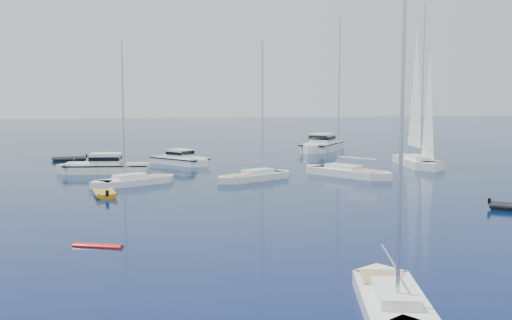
{
  "coord_description": "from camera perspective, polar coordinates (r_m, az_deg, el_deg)",
  "views": [
    {
      "loc": [
        -14.22,
        -30.33,
        8.15
      ],
      "look_at": [
        -3.81,
        25.3,
        2.2
      ],
      "focal_mm": 42.61,
      "sensor_mm": 36.0,
      "label": 1
    }
  ],
  "objects": [
    {
      "name": "motor_cruiser_distant",
      "position": [
        91.59,
        6.17,
        0.86
      ],
      "size": [
        10.43,
        12.56,
        3.32
      ],
      "primitive_type": null,
      "rotation": [
        0.0,
        0.0,
        2.53
      ],
      "color": "white",
      "rests_on": "ground"
    },
    {
      "name": "ground",
      "position": [
        34.48,
        14.24,
        -7.86
      ],
      "size": [
        400.0,
        400.0,
        0.0
      ],
      "primitive_type": "plane",
      "color": "#070F47",
      "rests_on": "ground"
    },
    {
      "name": "tender_yellow",
      "position": [
        51.39,
        -14.0,
        -3.3
      ],
      "size": [
        2.53,
        3.87,
        0.95
      ],
      "primitive_type": null,
      "rotation": [
        0.0,
        0.0,
        0.16
      ],
      "color": "#C8880B",
      "rests_on": "ground"
    },
    {
      "name": "sailboat_mid_r",
      "position": [
        63.0,
        8.52,
        -1.5
      ],
      "size": [
        8.84,
        11.09,
        16.74
      ],
      "primitive_type": null,
      "rotation": [
        0.0,
        0.0,
        0.6
      ],
      "color": "white",
      "rests_on": "ground"
    },
    {
      "name": "kayak_orange",
      "position": [
        34.42,
        -14.63,
        -7.9
      ],
      "size": [
        2.78,
        1.54,
        0.3
      ],
      "primitive_type": null,
      "rotation": [
        0.0,
        0.0,
        1.19
      ],
      "color": "red",
      "rests_on": "ground"
    },
    {
      "name": "tender_grey_near",
      "position": [
        47.54,
        22.85,
        -4.35
      ],
      "size": [
        3.42,
        3.24,
        0.95
      ],
      "primitive_type": null,
      "rotation": [
        0.0,
        0.0,
        4.03
      ],
      "color": "black",
      "rests_on": "ground"
    },
    {
      "name": "tender_grey_far",
      "position": [
        80.74,
        -17.14,
        -0.06
      ],
      "size": [
        4.69,
        3.1,
        0.95
      ],
      "primitive_type": null,
      "rotation": [
        0.0,
        0.0,
        1.76
      ],
      "color": "black",
      "rests_on": "ground"
    },
    {
      "name": "motor_cruiser_centre",
      "position": [
        66.69,
        -14.08,
        -1.2
      ],
      "size": [
        10.7,
        4.39,
        2.73
      ],
      "primitive_type": null,
      "rotation": [
        0.0,
        0.0,
        1.45
      ],
      "color": "silver",
      "rests_on": "ground"
    },
    {
      "name": "sailboat_mid_l",
      "position": [
        57.36,
        -11.41,
        -2.29
      ],
      "size": [
        9.17,
        6.78,
        13.58
      ],
      "primitive_type": null,
      "rotation": [
        0.0,
        0.0,
        2.11
      ],
      "color": "silver",
      "rests_on": "ground"
    },
    {
      "name": "sailboat_fore",
      "position": [
        24.47,
        12.7,
        -13.61
      ],
      "size": [
        4.54,
        9.55,
        13.59
      ],
      "primitive_type": null,
      "rotation": [
        0.0,
        0.0,
        2.9
      ],
      "color": "white",
      "rests_on": "ground"
    },
    {
      "name": "motor_cruiser_horizon",
      "position": [
        73.2,
        -7.03,
        -0.44
      ],
      "size": [
        7.95,
        8.69,
        2.37
      ],
      "primitive_type": null,
      "rotation": [
        0.0,
        0.0,
        3.84
      ],
      "color": "white",
      "rests_on": "ground"
    },
    {
      "name": "sailboat_sails_r",
      "position": [
        74.25,
        14.87,
        -0.5
      ],
      "size": [
        5.07,
        13.43,
        19.26
      ],
      "primitive_type": null,
      "rotation": [
        0.0,
        0.0,
        3.01
      ],
      "color": "white",
      "rests_on": "ground"
    },
    {
      "name": "sailboat_centre",
      "position": [
        59.33,
        -0.1,
        -1.89
      ],
      "size": [
        9.56,
        7.04,
        14.14
      ],
      "primitive_type": null,
      "rotation": [
        0.0,
        0.0,
        5.25
      ],
      "color": "silver",
      "rests_on": "ground"
    }
  ]
}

